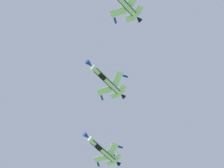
# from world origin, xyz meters

# --- Properties ---
(fighter_jet_left_wing) EXTENTS (10.51, 15.97, 4.38)m
(fighter_jet_left_wing) POSITION_xyz_m (-34.73, 32.43, 105.72)
(fighter_jet_left_wing) COLOR white
(fighter_jet_right_wing) EXTENTS (10.62, 15.97, 4.36)m
(fighter_jet_right_wing) POSITION_xyz_m (-52.55, 46.81, 102.91)
(fighter_jet_right_wing) COLOR white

